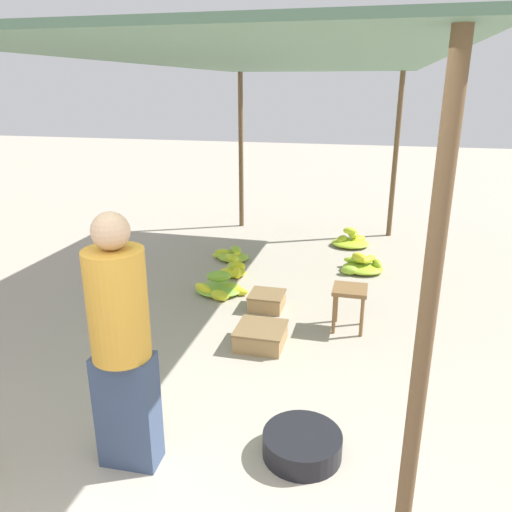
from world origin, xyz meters
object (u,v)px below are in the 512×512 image
Objects in this scene: stool at (350,296)px; banana_pile_left_1 at (234,269)px; banana_pile_left_0 at (220,288)px; crate_near at (267,301)px; banana_pile_right_0 at (351,241)px; banana_pile_right_1 at (362,265)px; basin_black at (302,444)px; vendor_foreground at (121,342)px; banana_pile_left_2 at (232,255)px; crate_mid at (261,336)px.

stool reaches higher than banana_pile_left_1.
crate_near is at bearing -23.30° from banana_pile_left_0.
banana_pile_right_0 is 1.53× the size of crate_near.
basin_black is at bearing -93.76° from banana_pile_right_1.
basin_black is (-0.18, -1.95, -0.28)m from stool.
stool reaches higher than basin_black.
banana_pile_right_0 is at bearing 77.68° from vendor_foreground.
banana_pile_right_1 is at bearing -1.60° from banana_pile_left_2.
banana_pile_left_1 reaches higher than banana_pile_left_0.
stool reaches higher than crate_mid.
banana_pile_left_1 is at bearing 113.81° from basin_black.
vendor_foreground reaches higher than banana_pile_right_0.
stool is at bearing -19.79° from banana_pile_left_0.
banana_pile_left_1 is at bearing 91.02° from banana_pile_left_0.
banana_pile_right_1 is (1.33, 4.01, -0.80)m from vendor_foreground.
vendor_foreground is 4.49× the size of crate_near.
vendor_foreground is 3.05× the size of banana_pile_right_1.
basin_black is 0.78× the size of banana_pile_left_0.
banana_pile_left_2 is at bearing 108.79° from banana_pile_left_1.
stool is 1.00m from crate_near.
banana_pile_left_0 is (-1.55, 0.56, -0.29)m from stool.
banana_pile_left_2 is 0.94× the size of banana_pile_right_0.
banana_pile_left_1 is at bearing -161.47° from banana_pile_right_1.
banana_pile_right_1 reaches higher than crate_mid.
crate_mid is (-0.64, -3.40, 0.01)m from banana_pile_right_0.
banana_pile_right_0 reaches higher than crate_near.
crate_mid is at bearing -145.17° from stool.
stool is (1.27, 2.27, -0.52)m from vendor_foreground.
banana_pile_right_1 reaches higher than basin_black.
banana_pile_left_2 is at bearing -146.82° from banana_pile_right_0.
banana_pile_right_1 is (0.07, 1.74, -0.27)m from stool.
banana_pile_left_2 is (-0.20, 0.60, -0.02)m from banana_pile_left_1.
stool is at bearing 60.89° from vendor_foreground.
basin_black is 0.98× the size of banana_pile_left_2.
banana_pile_left_0 reaches higher than crate_mid.
banana_pile_left_2 is 2.53m from crate_mid.
stool reaches higher than banana_pile_left_0.
crate_near is (0.35, 2.56, -0.79)m from vendor_foreground.
basin_black is at bearing -71.65° from crate_near.
crate_mid is (-0.79, -0.55, -0.26)m from stool.
banana_pile_left_2 is (-0.50, 4.06, -0.82)m from vendor_foreground.
vendor_foreground is 3.12× the size of banana_pile_left_2.
basin_black is 1.41× the size of crate_near.
crate_mid is at bearing -67.41° from banana_pile_left_2.
banana_pile_left_2 is (-1.76, 1.79, -0.29)m from stool.
crate_near is 0.82× the size of crate_mid.
stool is 0.85× the size of basin_black.
banana_pile_left_1 is 2.18m from banana_pile_right_0.
vendor_foreground reaches higher than banana_pile_left_0.
basin_black is 1.53m from crate_mid.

